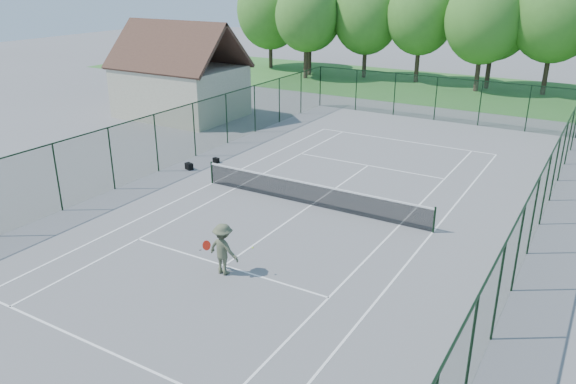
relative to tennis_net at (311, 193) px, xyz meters
name	(u,v)px	position (x,y,z in m)	size (l,w,h in m)	color
ground	(311,205)	(0.00, 0.00, -0.58)	(140.00, 140.00, 0.00)	slate
grass_far	(475,91)	(0.00, 30.00, -0.57)	(80.00, 16.00, 0.01)	#3B7B31
court_lines	(311,205)	(0.00, 0.00, -0.57)	(11.05, 23.85, 0.01)	white
tennis_net	(311,193)	(0.00, 0.00, 0.00)	(11.08, 0.08, 1.10)	black
fence_enclosure	(312,172)	(0.00, 0.00, 0.98)	(18.05, 36.05, 3.02)	#193821
utility_building	(179,72)	(-16.00, 10.00, 2.54)	(8.60, 6.27, 6.63)	beige
tree_line_far	(484,19)	(0.00, 30.00, 5.42)	(39.40, 6.40, 9.70)	#422D24
sports_bag_a	(189,166)	(-7.81, 1.02, -0.40)	(0.43, 0.26, 0.34)	black
sports_bag_b	(216,160)	(-7.31, 2.67, -0.45)	(0.34, 0.21, 0.26)	black
tennis_player	(223,249)	(0.32, -6.82, 0.34)	(1.84, 0.90, 1.83)	#51573E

